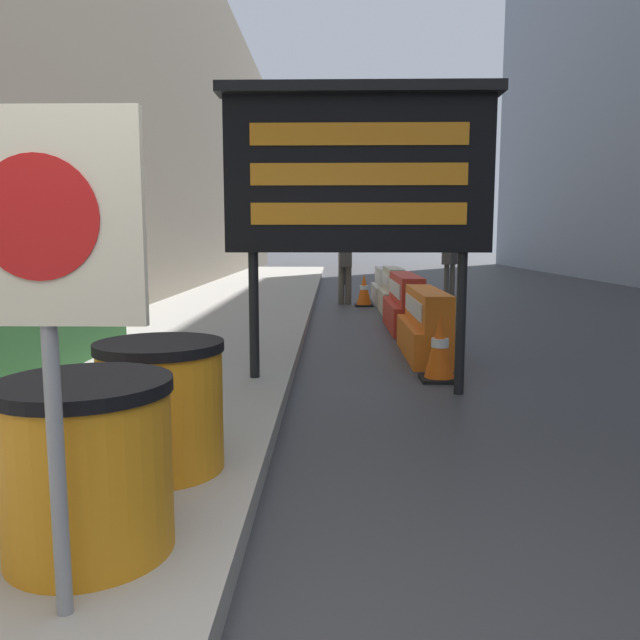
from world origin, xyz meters
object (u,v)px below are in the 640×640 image
warning_sign (43,258)px  message_board (358,172)px  traffic_cone_far (364,290)px  pedestrian_passerby (345,258)px  jersey_barrier_orange_near (427,327)px  jersey_barrier_white (384,287)px  jersey_barrier_cream (393,293)px  traffic_cone_near (401,291)px  jersey_barrier_red_striped (406,305)px  barrel_drum_foreground (88,466)px  pedestrian_worker (450,258)px  barrel_drum_middle (161,406)px  traffic_light_near_curb (344,205)px  traffic_cone_mid (440,348)px

warning_sign → message_board: message_board is taller
warning_sign → traffic_cone_far: size_ratio=2.49×
message_board → pedestrian_passerby: 8.60m
jersey_barrier_orange_near → jersey_barrier_white: size_ratio=0.93×
jersey_barrier_cream → traffic_cone_near: jersey_barrier_cream is taller
jersey_barrier_red_striped → message_board: bearing=-102.7°
barrel_drum_foreground → pedestrian_worker: 14.93m
jersey_barrier_red_striped → jersey_barrier_white: bearing=90.0°
traffic_cone_near → pedestrian_worker: pedestrian_worker is taller
barrel_drum_foreground → barrel_drum_middle: size_ratio=1.00×
barrel_drum_middle → traffic_cone_far: size_ratio=1.06×
traffic_cone_far → pedestrian_passerby: size_ratio=0.41×
jersey_barrier_red_striped → pedestrian_passerby: pedestrian_passerby is taller
jersey_barrier_white → traffic_cone_near: 1.08m
jersey_barrier_orange_near → jersey_barrier_cream: jersey_barrier_cream is taller
barrel_drum_middle → jersey_barrier_cream: bearing=76.2°
jersey_barrier_red_striped → pedestrian_passerby: size_ratio=1.19×
traffic_light_near_curb → warning_sign: bearing=-94.2°
pedestrian_worker → pedestrian_passerby: pedestrian_passerby is taller
jersey_barrier_cream → pedestrian_worker: size_ratio=0.97×
jersey_barrier_cream → pedestrian_passerby: (-0.97, 1.77, 0.66)m
traffic_cone_far → barrel_drum_middle: bearing=-99.4°
barrel_drum_middle → traffic_cone_near: (2.57, 10.40, -0.20)m
traffic_light_near_curb → pedestrian_passerby: size_ratio=1.96×
message_board → traffic_light_near_curb: 14.62m
warning_sign → traffic_cone_near: size_ratio=2.49×
jersey_barrier_white → traffic_cone_mid: (-0.07, -8.32, -0.00)m
barrel_drum_foreground → traffic_cone_far: barrel_drum_foreground is taller
jersey_barrier_cream → traffic_cone_far: bearing=112.1°
jersey_barrier_white → jersey_barrier_cream: bearing=-90.0°
traffic_cone_far → pedestrian_worker: (2.45, 2.70, 0.66)m
jersey_barrier_red_striped → traffic_cone_mid: (-0.07, -3.87, -0.05)m
barrel_drum_foreground → jersey_barrier_orange_near: 6.02m
warning_sign → pedestrian_passerby: size_ratio=1.02×
traffic_light_near_curb → pedestrian_worker: traffic_light_near_curb is taller
barrel_drum_foreground → jersey_barrier_orange_near: size_ratio=0.40×
barrel_drum_middle → traffic_cone_mid: (2.22, 3.12, -0.20)m
jersey_barrier_red_striped → traffic_cone_mid: jersey_barrier_red_striped is taller
traffic_cone_far → jersey_barrier_red_striped: bearing=-81.6°
barrel_drum_middle → traffic_cone_mid: 3.83m
pedestrian_worker → jersey_barrier_white: bearing=-10.3°
jersey_barrier_orange_near → traffic_cone_mid: (-0.07, -1.42, -0.03)m
pedestrian_worker → traffic_cone_near: bearing=6.0°
message_board → traffic_cone_mid: bearing=32.4°
jersey_barrier_orange_near → pedestrian_worker: pedestrian_worker is taller
barrel_drum_middle → warning_sign: size_ratio=0.43×
jersey_barrier_cream → traffic_cone_mid: jersey_barrier_cream is taller
traffic_cone_mid → jersey_barrier_white: bearing=89.5°
message_board → traffic_cone_near: (1.28, 7.87, -1.83)m
barrel_drum_middle → warning_sign: 1.77m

